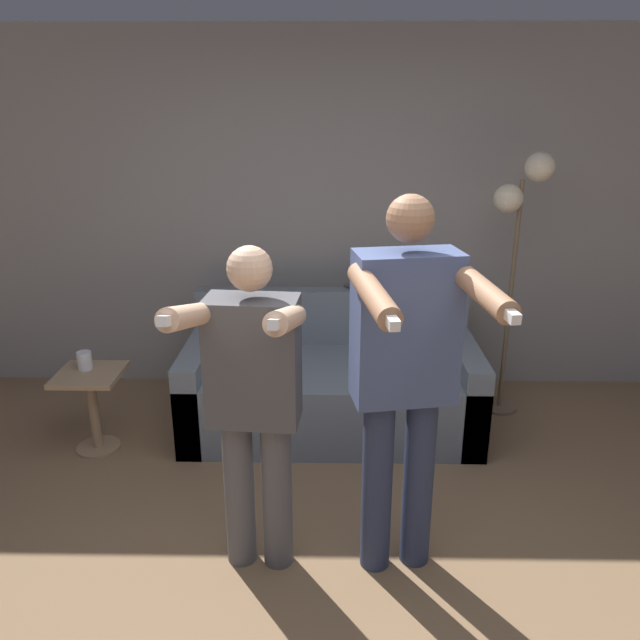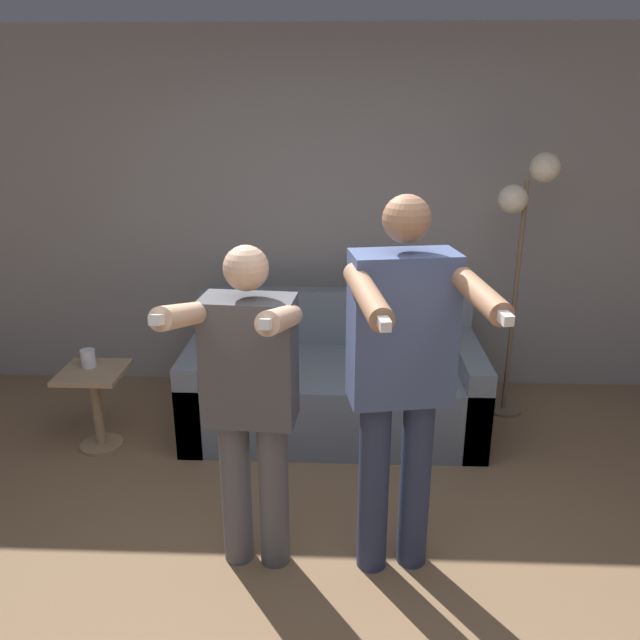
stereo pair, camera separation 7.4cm
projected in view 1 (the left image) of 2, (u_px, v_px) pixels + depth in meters
wall_back at (333, 217)px, 4.56m from camera, size 10.00×0.05×2.60m
couch at (331, 386)px, 4.21m from camera, size 1.91×0.95×0.85m
person_left at (253, 396)px, 2.71m from camera, size 0.51×0.69×1.55m
person_right at (405, 370)px, 2.66m from camera, size 0.58×0.74×1.75m
cat at (388, 279)px, 4.34m from camera, size 0.50×0.14×0.18m
floor_lamp at (520, 214)px, 4.05m from camera, size 0.37×0.26×1.80m
side_table at (92, 396)px, 3.87m from camera, size 0.39×0.39×0.53m
cup at (85, 360)px, 3.85m from camera, size 0.09×0.09×0.11m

